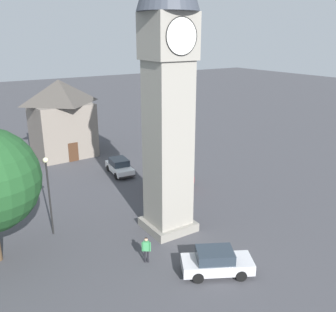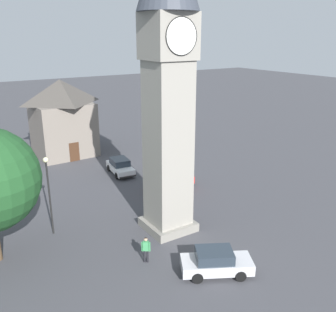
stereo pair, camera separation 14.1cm
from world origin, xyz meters
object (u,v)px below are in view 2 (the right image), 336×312
at_px(car_red_corner, 120,166).
at_px(pedestrian, 146,248).
at_px(clock_tower, 168,52).
at_px(car_blue_kerb, 171,180).
at_px(car_silver_kerb, 216,262).
at_px(building_shop_left, 63,117).
at_px(lamp_post, 48,184).

xyz_separation_m(car_red_corner, pedestrian, (-5.34, -14.70, 0.25)).
xyz_separation_m(clock_tower, car_blue_kerb, (4.14, 5.98, -11.52)).
bearing_deg(pedestrian, car_silver_kerb, -48.04).
xyz_separation_m(car_blue_kerb, pedestrian, (-7.55, -8.81, 0.25)).
height_order(car_silver_kerb, car_red_corner, same).
height_order(car_blue_kerb, pedestrian, pedestrian).
bearing_deg(car_silver_kerb, building_shop_left, 90.33).
relative_size(car_blue_kerb, car_red_corner, 0.98).
bearing_deg(lamp_post, pedestrian, -59.87).
distance_m(car_silver_kerb, car_red_corner, 18.05).
distance_m(car_red_corner, lamp_post, 12.60).
bearing_deg(clock_tower, lamp_post, 152.86).
bearing_deg(car_red_corner, building_shop_left, 106.03).
bearing_deg(car_red_corner, pedestrian, -109.97).
relative_size(clock_tower, lamp_post, 3.73).
height_order(clock_tower, building_shop_left, clock_tower).
bearing_deg(lamp_post, car_blue_kerb, 11.40).
height_order(pedestrian, lamp_post, lamp_post).
height_order(building_shop_left, lamp_post, building_shop_left).
height_order(car_red_corner, building_shop_left, building_shop_left).
height_order(car_red_corner, lamp_post, lamp_post).
bearing_deg(clock_tower, car_red_corner, 80.77).
bearing_deg(lamp_post, building_shop_left, 69.47).
xyz_separation_m(clock_tower, building_shop_left, (-0.70, 21.03, -7.87)).
distance_m(car_silver_kerb, pedestrian, 4.29).
distance_m(car_red_corner, building_shop_left, 10.20).
relative_size(pedestrian, building_shop_left, 0.20).
height_order(pedestrian, building_shop_left, building_shop_left).
bearing_deg(car_silver_kerb, lamp_post, 124.41).
relative_size(car_blue_kerb, building_shop_left, 0.49).
relative_size(clock_tower, car_red_corner, 4.89).
height_order(car_silver_kerb, lamp_post, lamp_post).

